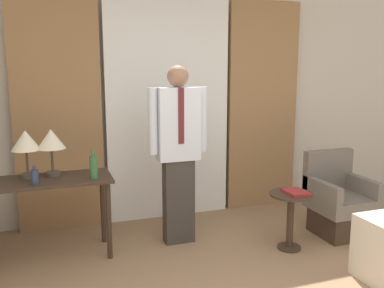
# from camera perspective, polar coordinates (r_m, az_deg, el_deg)

# --- Properties ---
(wall_back) EXTENTS (10.00, 0.06, 2.70)m
(wall_back) POSITION_cam_1_polar(r_m,az_deg,el_deg) (5.15, -3.56, 5.36)
(wall_back) COLOR beige
(wall_back) RESTS_ON ground_plane
(curtain_sheer_center) EXTENTS (1.47, 0.06, 2.58)m
(curtain_sheer_center) POSITION_cam_1_polar(r_m,az_deg,el_deg) (5.03, -3.14, 4.55)
(curtain_sheer_center) COLOR white
(curtain_sheer_center) RESTS_ON ground_plane
(curtain_drape_left) EXTENTS (0.94, 0.06, 2.58)m
(curtain_drape_left) POSITION_cam_1_polar(r_m,az_deg,el_deg) (4.83, -17.45, 3.83)
(curtain_drape_left) COLOR #997047
(curtain_drape_left) RESTS_ON ground_plane
(curtain_drape_right) EXTENTS (0.94, 0.06, 2.58)m
(curtain_drape_right) POSITION_cam_1_polar(r_m,az_deg,el_deg) (5.50, 9.41, 4.95)
(curtain_drape_right) COLOR #997047
(curtain_drape_right) RESTS_ON ground_plane
(desk) EXTENTS (1.27, 0.52, 0.77)m
(desk) POSITION_cam_1_polar(r_m,az_deg,el_deg) (4.22, -19.39, -6.06)
(desk) COLOR #38281E
(desk) RESTS_ON ground_plane
(table_lamp_left) EXTENTS (0.26, 0.26, 0.45)m
(table_lamp_left) POSITION_cam_1_polar(r_m,az_deg,el_deg) (4.23, -21.30, 0.20)
(table_lamp_left) COLOR #4C4238
(table_lamp_left) RESTS_ON desk
(table_lamp_right) EXTENTS (0.26, 0.26, 0.45)m
(table_lamp_right) POSITION_cam_1_polar(r_m,az_deg,el_deg) (4.22, -18.26, 0.39)
(table_lamp_right) COLOR #4C4238
(table_lamp_right) RESTS_ON desk
(bottle_near_edge) EXTENTS (0.07, 0.07, 0.27)m
(bottle_near_edge) POSITION_cam_1_polar(r_m,az_deg,el_deg) (4.04, -12.99, -3.00)
(bottle_near_edge) COLOR #336638
(bottle_near_edge) RESTS_ON desk
(bottle_by_lamp) EXTENTS (0.07, 0.07, 0.17)m
(bottle_by_lamp) POSITION_cam_1_polar(r_m,az_deg,el_deg) (4.03, -20.21, -4.10)
(bottle_by_lamp) COLOR #2D3851
(bottle_by_lamp) RESTS_ON desk
(person) EXTENTS (0.61, 0.21, 1.81)m
(person) POSITION_cam_1_polar(r_m,az_deg,el_deg) (4.28, -1.84, -0.50)
(person) COLOR #38332D
(person) RESTS_ON ground_plane
(armchair) EXTENTS (0.59, 0.60, 0.89)m
(armchair) POSITION_cam_1_polar(r_m,az_deg,el_deg) (4.92, 18.95, -7.57)
(armchair) COLOR #38281E
(armchair) RESTS_ON ground_plane
(side_table) EXTENTS (0.42, 0.42, 0.58)m
(side_table) POSITION_cam_1_polar(r_m,az_deg,el_deg) (4.37, 13.01, -8.75)
(side_table) COLOR #38281E
(side_table) RESTS_ON ground_plane
(book) EXTENTS (0.19, 0.25, 0.03)m
(book) POSITION_cam_1_polar(r_m,az_deg,el_deg) (4.31, 13.64, -6.27)
(book) COLOR maroon
(book) RESTS_ON side_table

